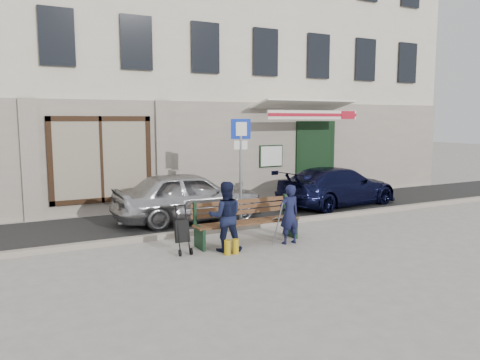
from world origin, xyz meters
TOP-DOWN VIEW (x-y plane):
  - ground at (0.00, 0.00)m, footprint 80.00×80.00m
  - asphalt_lane at (0.00, 3.10)m, footprint 60.00×3.20m
  - curb at (0.00, 1.50)m, footprint 60.00×0.18m
  - building at (0.01, 8.45)m, footprint 20.00×8.27m
  - car_silver at (-1.37, 2.95)m, footprint 3.92×1.60m
  - car_navy at (3.53, 2.92)m, footprint 4.34×2.22m
  - parking_sign at (-0.38, 1.90)m, footprint 0.49×0.14m
  - bench at (-1.06, 0.37)m, footprint 2.40×1.17m
  - man at (-0.27, -0.14)m, footprint 0.47×0.31m
  - woman at (-1.72, -0.00)m, footprint 0.83×0.74m
  - stroller at (-2.57, 0.23)m, footprint 0.29×0.41m

SIDE VIEW (x-z plane):
  - ground at x=0.00m, z-range 0.00..0.00m
  - asphalt_lane at x=0.00m, z-range 0.00..0.01m
  - curb at x=0.00m, z-range 0.00..0.12m
  - stroller at x=-2.57m, z-range -0.06..0.91m
  - bench at x=-1.06m, z-range -0.03..0.95m
  - car_navy at x=3.53m, z-range 0.00..1.20m
  - man at x=-0.27m, z-range 0.00..1.28m
  - car_silver at x=-1.37m, z-range 0.00..1.33m
  - woman at x=-1.72m, z-range 0.00..1.43m
  - parking_sign at x=-0.38m, z-range 0.46..3.13m
  - building at x=0.01m, z-range -0.03..9.97m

